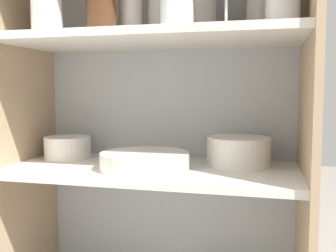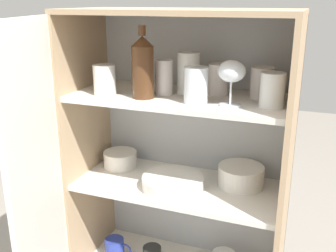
{
  "view_description": "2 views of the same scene",
  "coord_description": "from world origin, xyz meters",
  "px_view_note": "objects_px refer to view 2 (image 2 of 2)",
  "views": [
    {
      "loc": [
        0.3,
        -0.84,
        0.88
      ],
      "look_at": [
        0.03,
        0.21,
        0.78
      ],
      "focal_mm": 42.0,
      "sensor_mm": 36.0,
      "label": 1
    },
    {
      "loc": [
        0.46,
        -1.13,
        1.35
      ],
      "look_at": [
        -0.04,
        0.16,
        0.91
      ],
      "focal_mm": 42.0,
      "sensor_mm": 36.0,
      "label": 2
    }
  ],
  "objects_px": {
    "serving_bowl_small": "(120,158)",
    "coffee_mug_primary": "(115,248)",
    "mixing_bowl_large": "(241,175)",
    "wine_bottle": "(143,67)",
    "plate_stack_white": "(173,182)"
  },
  "relations": [
    {
      "from": "serving_bowl_small",
      "to": "coffee_mug_primary",
      "type": "height_order",
      "value": "serving_bowl_small"
    },
    {
      "from": "mixing_bowl_large",
      "to": "coffee_mug_primary",
      "type": "relative_size",
      "value": 1.41
    },
    {
      "from": "wine_bottle",
      "to": "serving_bowl_small",
      "type": "height_order",
      "value": "wine_bottle"
    },
    {
      "from": "wine_bottle",
      "to": "mixing_bowl_large",
      "type": "relative_size",
      "value": 1.44
    },
    {
      "from": "wine_bottle",
      "to": "serving_bowl_small",
      "type": "relative_size",
      "value": 1.78
    },
    {
      "from": "coffee_mug_primary",
      "to": "wine_bottle",
      "type": "bearing_deg",
      "value": -17.44
    },
    {
      "from": "mixing_bowl_large",
      "to": "serving_bowl_small",
      "type": "bearing_deg",
      "value": -179.5
    },
    {
      "from": "wine_bottle",
      "to": "coffee_mug_primary",
      "type": "distance_m",
      "value": 0.83
    },
    {
      "from": "plate_stack_white",
      "to": "serving_bowl_small",
      "type": "bearing_deg",
      "value": 158.93
    },
    {
      "from": "mixing_bowl_large",
      "to": "coffee_mug_primary",
      "type": "bearing_deg",
      "value": -169.54
    },
    {
      "from": "serving_bowl_small",
      "to": "coffee_mug_primary",
      "type": "bearing_deg",
      "value": -86.46
    },
    {
      "from": "mixing_bowl_large",
      "to": "serving_bowl_small",
      "type": "xyz_separation_m",
      "value": [
        -0.51,
        -0.0,
        -0.01
      ]
    },
    {
      "from": "wine_bottle",
      "to": "serving_bowl_small",
      "type": "bearing_deg",
      "value": 141.36
    },
    {
      "from": "serving_bowl_small",
      "to": "wine_bottle",
      "type": "bearing_deg",
      "value": -38.64
    },
    {
      "from": "plate_stack_white",
      "to": "coffee_mug_primary",
      "type": "xyz_separation_m",
      "value": [
        -0.27,
        0.02,
        -0.37
      ]
    }
  ]
}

